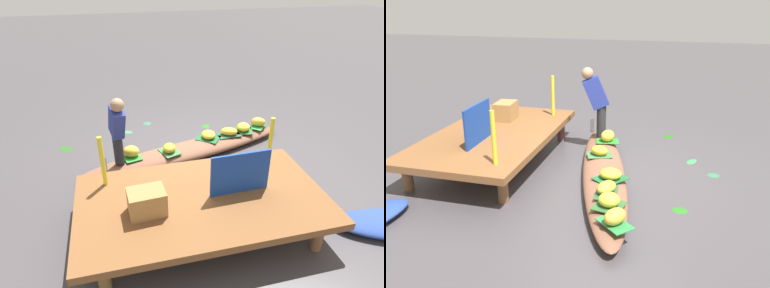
% 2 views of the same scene
% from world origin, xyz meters
% --- Properties ---
extents(canal_water, '(40.00, 40.00, 0.00)m').
position_xyz_m(canal_water, '(0.00, 0.00, 0.00)').
color(canal_water, '#464146').
rests_on(canal_water, ground).
extents(dock_platform, '(3.20, 1.80, 0.50)m').
position_xyz_m(dock_platform, '(0.27, 1.85, 0.43)').
color(dock_platform, brown).
rests_on(dock_platform, ground).
extents(vendor_boat, '(4.04, 1.54, 0.22)m').
position_xyz_m(vendor_boat, '(0.00, 0.00, 0.11)').
color(vendor_boat, brown).
rests_on(vendor_boat, ground).
extents(leaf_mat_0, '(0.39, 0.45, 0.01)m').
position_xyz_m(leaf_mat_0, '(0.39, 0.15, 0.23)').
color(leaf_mat_0, '#3C703E').
rests_on(leaf_mat_0, vendor_boat).
extents(banana_bunch_0, '(0.28, 0.32, 0.15)m').
position_xyz_m(banana_bunch_0, '(0.39, 0.15, 0.30)').
color(banana_bunch_0, gold).
rests_on(banana_bunch_0, vendor_boat).
extents(leaf_mat_1, '(0.46, 0.28, 0.01)m').
position_xyz_m(leaf_mat_1, '(-0.84, -0.20, 0.23)').
color(leaf_mat_1, '#265533').
rests_on(leaf_mat_1, vendor_boat).
extents(banana_bunch_1, '(0.37, 0.30, 0.14)m').
position_xyz_m(banana_bunch_1, '(-0.84, -0.20, 0.30)').
color(banana_bunch_1, gold).
rests_on(banana_bunch_1, vendor_boat).
extents(leaf_mat_2, '(0.53, 0.52, 0.01)m').
position_xyz_m(leaf_mat_2, '(-0.42, -0.18, 0.23)').
color(leaf_mat_2, '#1C5E2F').
rests_on(leaf_mat_2, vendor_boat).
extents(banana_bunch_2, '(0.26, 0.30, 0.14)m').
position_xyz_m(banana_bunch_2, '(-0.42, -0.18, 0.30)').
color(banana_bunch_2, yellow).
rests_on(banana_bunch_2, vendor_boat).
extents(leaf_mat_3, '(0.46, 0.47, 0.01)m').
position_xyz_m(leaf_mat_3, '(-1.55, -0.44, 0.23)').
color(leaf_mat_3, '#2B7F3F').
rests_on(leaf_mat_3, vendor_boat).
extents(banana_bunch_3, '(0.35, 0.31, 0.18)m').
position_xyz_m(banana_bunch_3, '(-1.55, -0.44, 0.32)').
color(banana_bunch_3, gold).
rests_on(banana_bunch_3, vendor_boat).
extents(leaf_mat_4, '(0.35, 0.43, 0.01)m').
position_xyz_m(leaf_mat_4, '(1.05, 0.15, 0.23)').
color(leaf_mat_4, '#2A802B').
rests_on(leaf_mat_4, vendor_boat).
extents(banana_bunch_4, '(0.32, 0.28, 0.20)m').
position_xyz_m(banana_bunch_4, '(1.05, 0.15, 0.33)').
color(banana_bunch_4, yellow).
rests_on(banana_bunch_4, vendor_boat).
extents(leaf_mat_5, '(0.42, 0.40, 0.01)m').
position_xyz_m(leaf_mat_5, '(-1.17, -0.30, 0.23)').
color(leaf_mat_5, '#2F5E2F').
rests_on(leaf_mat_5, vendor_boat).
extents(banana_bunch_5, '(0.33, 0.33, 0.16)m').
position_xyz_m(banana_bunch_5, '(-1.17, -0.30, 0.31)').
color(banana_bunch_5, yellow).
rests_on(banana_bunch_5, vendor_boat).
extents(vendor_person, '(0.28, 0.49, 1.22)m').
position_xyz_m(vendor_person, '(1.23, 0.40, 0.92)').
color(vendor_person, '#28282D').
rests_on(vendor_person, vendor_boat).
extents(water_bottle, '(0.07, 0.07, 0.25)m').
position_xyz_m(water_bottle, '(1.49, 0.52, 0.35)').
color(water_bottle, silver).
rests_on(water_bottle, vendor_boat).
extents(market_banner, '(0.80, 0.05, 0.58)m').
position_xyz_m(market_banner, '(-0.23, 1.85, 0.79)').
color(market_banner, '#163C9A').
rests_on(market_banner, dock_platform).
extents(railing_post_west, '(0.06, 0.06, 0.72)m').
position_xyz_m(railing_post_west, '(-0.93, 1.25, 0.86)').
color(railing_post_west, yellow).
rests_on(railing_post_west, dock_platform).
extents(railing_post_east, '(0.06, 0.06, 0.72)m').
position_xyz_m(railing_post_east, '(1.47, 1.25, 0.86)').
color(railing_post_east, yellow).
rests_on(railing_post_east, dock_platform).
extents(produce_crate, '(0.46, 0.35, 0.31)m').
position_xyz_m(produce_crate, '(0.99, 1.97, 0.65)').
color(produce_crate, '#A47642').
rests_on(produce_crate, dock_platform).
extents(drifting_plant_0, '(0.29, 0.22, 0.01)m').
position_xyz_m(drifting_plant_0, '(1.05, -1.26, 0.00)').
color(drifting_plant_0, '#348D4B').
rests_on(drifting_plant_0, ground).
extents(drifting_plant_1, '(0.33, 0.29, 0.01)m').
position_xyz_m(drifting_plant_1, '(2.24, -0.82, 0.00)').
color(drifting_plant_1, '#235F1B').
rests_on(drifting_plant_1, ground).
extents(drifting_plant_2, '(0.18, 0.21, 0.01)m').
position_xyz_m(drifting_plant_2, '(-0.65, -1.12, 0.00)').
color(drifting_plant_2, '#256E1D').
rests_on(drifting_plant_2, ground).
extents(drifting_plant_3, '(0.17, 0.18, 0.01)m').
position_xyz_m(drifting_plant_3, '(0.58, -1.57, 0.00)').
color(drifting_plant_3, '#306D4A').
rests_on(drifting_plant_3, ground).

